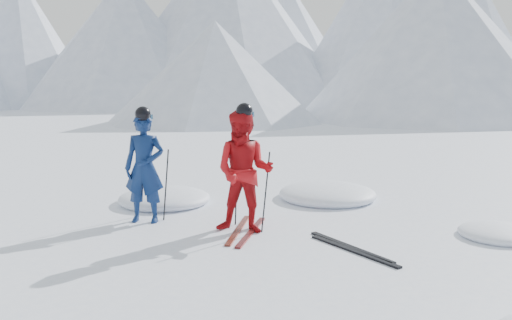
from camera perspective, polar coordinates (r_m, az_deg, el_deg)
The scene contains 12 objects.
ground at distance 8.04m, azimuth 8.52°, elevation -9.12°, with size 160.00×160.00×0.00m, color white.
skier_blue at distance 9.32m, azimuth -11.66°, elevation -0.84°, with size 0.68×0.45×1.86m, color #0D214F.
skier_red at distance 8.52m, azimuth -1.22°, elevation -1.25°, with size 0.95×0.74×1.95m, color #AC0D12.
pole_blue_left at distance 9.68m, azimuth -12.37°, elevation -2.37°, with size 0.02×0.02×1.24m, color black.
pole_blue_right at distance 9.41m, azimuth -9.45°, elevation -2.61°, with size 0.02×0.02×1.24m, color black.
pole_red_left at distance 8.94m, azimuth -2.06°, elevation -2.90°, with size 0.02×0.02×1.30m, color black.
pole_red_right at distance 8.57m, azimuth 1.02°, elevation -3.41°, with size 0.02×0.02×1.30m, color black.
ski_worn_left at distance 8.80m, azimuth -1.88°, elevation -7.35°, with size 0.09×1.70×0.03m, color black.
ski_worn_right at distance 8.68m, azimuth -0.52°, elevation -7.57°, with size 0.09×1.70×0.03m, color black.
ski_loose_a at distance 8.06m, azimuth 9.87°, elevation -8.99°, with size 0.09×1.70×0.03m, color black.
ski_loose_b at distance 7.89m, azimuth 10.20°, elevation -9.38°, with size 0.09×1.70×0.03m, color black.
snow_lumps at distance 10.21m, azimuth 3.64°, elevation -5.18°, with size 8.25×6.18×0.43m.
Camera 1 is at (2.68, -7.17, 2.45)m, focal length 38.00 mm.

